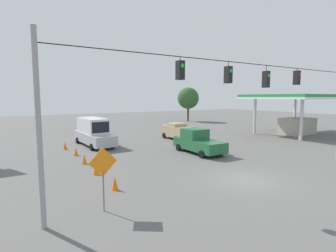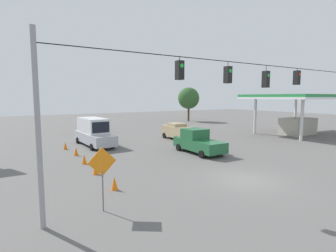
% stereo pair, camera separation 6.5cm
% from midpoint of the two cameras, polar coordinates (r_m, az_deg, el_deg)
% --- Properties ---
extents(ground_plane, '(140.00, 140.00, 0.00)m').
position_cam_midpoint_polar(ground_plane, '(16.76, 16.64, -11.23)').
color(ground_plane, '#605E5B').
extents(overhead_signal_span, '(22.35, 0.38, 7.50)m').
position_cam_midpoint_polar(overhead_signal_span, '(16.09, 17.03, 5.59)').
color(overhead_signal_span, '#939399').
rests_on(overhead_signal_span, ground_plane).
extents(box_truck_silver_withflow_far, '(2.60, 7.25, 2.83)m').
position_cam_midpoint_polar(box_truck_silver_withflow_far, '(28.15, -15.80, -1.26)').
color(box_truck_silver_withflow_far, '#A8AAB2').
rests_on(box_truck_silver_withflow_far, ground_plane).
extents(pickup_truck_green_crossing_near, '(2.39, 5.36, 2.12)m').
position_cam_midpoint_polar(pickup_truck_green_crossing_near, '(23.71, 6.62, -3.46)').
color(pickup_truck_green_crossing_near, '#236038').
rests_on(pickup_truck_green_crossing_near, ground_plane).
extents(sedan_tan_oncoming_far, '(2.19, 4.48, 1.92)m').
position_cam_midpoint_polar(sedan_tan_oncoming_far, '(31.14, 1.97, -1.05)').
color(sedan_tan_oncoming_far, tan).
rests_on(sedan_tan_oncoming_far, ground_plane).
extents(sedan_red_withflow_deep, '(2.28, 4.49, 1.90)m').
position_cam_midpoint_polar(sedan_red_withflow_deep, '(39.06, -16.60, 0.16)').
color(sedan_red_withflow_deep, red).
rests_on(sedan_red_withflow_deep, ground_plane).
extents(traffic_cone_nearest, '(0.36, 0.36, 0.74)m').
position_cam_midpoint_polar(traffic_cone_nearest, '(14.68, -11.45, -12.10)').
color(traffic_cone_nearest, orange).
rests_on(traffic_cone_nearest, ground_plane).
extents(traffic_cone_second, '(0.36, 0.36, 0.74)m').
position_cam_midpoint_polar(traffic_cone_second, '(17.72, -15.38, -8.99)').
color(traffic_cone_second, orange).
rests_on(traffic_cone_second, ground_plane).
extents(traffic_cone_third, '(0.36, 0.36, 0.74)m').
position_cam_midpoint_polar(traffic_cone_third, '(20.69, -17.68, -6.87)').
color(traffic_cone_third, orange).
rests_on(traffic_cone_third, ground_plane).
extents(traffic_cone_fourth, '(0.36, 0.36, 0.74)m').
position_cam_midpoint_polar(traffic_cone_fourth, '(23.80, -19.32, -5.23)').
color(traffic_cone_fourth, orange).
rests_on(traffic_cone_fourth, ground_plane).
extents(traffic_cone_fifth, '(0.36, 0.36, 0.74)m').
position_cam_midpoint_polar(traffic_cone_fifth, '(26.91, -21.38, -4.01)').
color(traffic_cone_fifth, orange).
rests_on(traffic_cone_fifth, ground_plane).
extents(gas_station, '(13.25, 9.50, 5.34)m').
position_cam_midpoint_polar(gas_station, '(39.17, 26.62, 4.04)').
color(gas_station, '#288442').
rests_on(gas_station, ground_plane).
extents(work_zone_sign, '(1.27, 0.06, 2.84)m').
position_cam_midpoint_polar(work_zone_sign, '(11.74, -13.98, -8.61)').
color(work_zone_sign, slate).
rests_on(work_zone_sign, ground_plane).
extents(tree_horizon_left, '(4.44, 4.44, 7.02)m').
position_cam_midpoint_polar(tree_horizon_left, '(54.83, 4.55, 6.04)').
color(tree_horizon_left, '#4C3823').
rests_on(tree_horizon_left, ground_plane).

